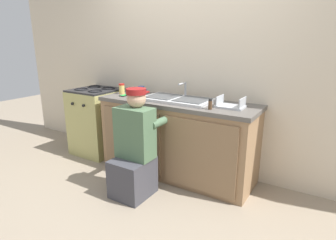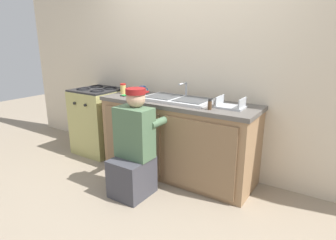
{
  "view_description": "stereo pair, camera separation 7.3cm",
  "coord_description": "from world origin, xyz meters",
  "px_view_note": "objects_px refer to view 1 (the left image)",
  "views": [
    {
      "loc": [
        1.55,
        -2.4,
        1.56
      ],
      "look_at": [
        0.0,
        0.1,
        0.72
      ],
      "focal_mm": 30.0,
      "sensor_mm": 36.0,
      "label": 1
    },
    {
      "loc": [
        1.61,
        -2.36,
        1.56
      ],
      "look_at": [
        0.0,
        0.1,
        0.72
      ],
      "focal_mm": 30.0,
      "sensor_mm": 36.0,
      "label": 2
    }
  ],
  "objects_px": {
    "plumber_person": "(134,152)",
    "cell_phone": "(125,95)",
    "spice_bottle_pepper": "(210,104)",
    "coffee_mug": "(142,90)",
    "condiment_jar": "(122,89)",
    "stove_range": "(97,121)",
    "dish_rack_tray": "(231,105)",
    "sink_double_basin": "(177,99)"
  },
  "relations": [
    {
      "from": "plumber_person",
      "to": "cell_phone",
      "type": "relative_size",
      "value": 7.89
    },
    {
      "from": "spice_bottle_pepper",
      "to": "cell_phone",
      "type": "xyz_separation_m",
      "value": [
        -1.18,
        0.1,
        -0.04
      ]
    },
    {
      "from": "coffee_mug",
      "to": "condiment_jar",
      "type": "bearing_deg",
      "value": -144.11
    },
    {
      "from": "stove_range",
      "to": "condiment_jar",
      "type": "distance_m",
      "value": 0.7
    },
    {
      "from": "stove_range",
      "to": "spice_bottle_pepper",
      "type": "distance_m",
      "value": 1.86
    },
    {
      "from": "dish_rack_tray",
      "to": "coffee_mug",
      "type": "height_order",
      "value": "dish_rack_tray"
    },
    {
      "from": "sink_double_basin",
      "to": "spice_bottle_pepper",
      "type": "distance_m",
      "value": 0.52
    },
    {
      "from": "cell_phone",
      "to": "coffee_mug",
      "type": "xyz_separation_m",
      "value": [
        0.09,
        0.23,
        0.04
      ]
    },
    {
      "from": "spice_bottle_pepper",
      "to": "plumber_person",
      "type": "bearing_deg",
      "value": -144.24
    },
    {
      "from": "sink_double_basin",
      "to": "spice_bottle_pepper",
      "type": "xyz_separation_m",
      "value": [
        0.48,
        -0.19,
        0.03
      ]
    },
    {
      "from": "plumber_person",
      "to": "condiment_jar",
      "type": "bearing_deg",
      "value": 137.33
    },
    {
      "from": "coffee_mug",
      "to": "dish_rack_tray",
      "type": "bearing_deg",
      "value": -6.52
    },
    {
      "from": "coffee_mug",
      "to": "sink_double_basin",
      "type": "bearing_deg",
      "value": -12.83
    },
    {
      "from": "stove_range",
      "to": "coffee_mug",
      "type": "xyz_separation_m",
      "value": [
        0.69,
        0.14,
        0.49
      ]
    },
    {
      "from": "sink_double_basin",
      "to": "plumber_person",
      "type": "distance_m",
      "value": 0.79
    },
    {
      "from": "spice_bottle_pepper",
      "to": "dish_rack_tray",
      "type": "relative_size",
      "value": 0.37
    },
    {
      "from": "sink_double_basin",
      "to": "dish_rack_tray",
      "type": "height_order",
      "value": "sink_double_basin"
    },
    {
      "from": "dish_rack_tray",
      "to": "coffee_mug",
      "type": "distance_m",
      "value": 1.25
    },
    {
      "from": "sink_double_basin",
      "to": "plumber_person",
      "type": "height_order",
      "value": "plumber_person"
    },
    {
      "from": "cell_phone",
      "to": "plumber_person",
      "type": "bearing_deg",
      "value": -43.97
    },
    {
      "from": "sink_double_basin",
      "to": "coffee_mug",
      "type": "distance_m",
      "value": 0.63
    },
    {
      "from": "stove_range",
      "to": "coffee_mug",
      "type": "bearing_deg",
      "value": 11.56
    },
    {
      "from": "spice_bottle_pepper",
      "to": "coffee_mug",
      "type": "relative_size",
      "value": 0.83
    },
    {
      "from": "condiment_jar",
      "to": "cell_phone",
      "type": "bearing_deg",
      "value": -35.55
    },
    {
      "from": "plumber_person",
      "to": "coffee_mug",
      "type": "xyz_separation_m",
      "value": [
        -0.47,
        0.77,
        0.48
      ]
    },
    {
      "from": "plumber_person",
      "to": "coffee_mug",
      "type": "distance_m",
      "value": 1.03
    },
    {
      "from": "spice_bottle_pepper",
      "to": "sink_double_basin",
      "type": "bearing_deg",
      "value": 158.78
    },
    {
      "from": "cell_phone",
      "to": "coffee_mug",
      "type": "relative_size",
      "value": 1.11
    },
    {
      "from": "spice_bottle_pepper",
      "to": "coffee_mug",
      "type": "height_order",
      "value": "spice_bottle_pepper"
    },
    {
      "from": "spice_bottle_pepper",
      "to": "cell_phone",
      "type": "bearing_deg",
      "value": 175.33
    },
    {
      "from": "stove_range",
      "to": "sink_double_basin",
      "type": "bearing_deg",
      "value": 0.1
    },
    {
      "from": "condiment_jar",
      "to": "coffee_mug",
      "type": "distance_m",
      "value": 0.25
    },
    {
      "from": "dish_rack_tray",
      "to": "condiment_jar",
      "type": "bearing_deg",
      "value": -179.78
    },
    {
      "from": "stove_range",
      "to": "cell_phone",
      "type": "relative_size",
      "value": 6.6
    },
    {
      "from": "cell_phone",
      "to": "dish_rack_tray",
      "type": "bearing_deg",
      "value": 3.82
    },
    {
      "from": "sink_double_basin",
      "to": "stove_range",
      "type": "relative_size",
      "value": 0.87
    },
    {
      "from": "sink_double_basin",
      "to": "coffee_mug",
      "type": "xyz_separation_m",
      "value": [
        -0.61,
        0.14,
        0.03
      ]
    },
    {
      "from": "stove_range",
      "to": "dish_rack_tray",
      "type": "xyz_separation_m",
      "value": [
        1.93,
        -0.0,
        0.46
      ]
    },
    {
      "from": "cell_phone",
      "to": "coffee_mug",
      "type": "bearing_deg",
      "value": 69.34
    },
    {
      "from": "spice_bottle_pepper",
      "to": "coffee_mug",
      "type": "distance_m",
      "value": 1.14
    },
    {
      "from": "sink_double_basin",
      "to": "condiment_jar",
      "type": "distance_m",
      "value": 0.81
    },
    {
      "from": "sink_double_basin",
      "to": "plumber_person",
      "type": "bearing_deg",
      "value": -102.2
    }
  ]
}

